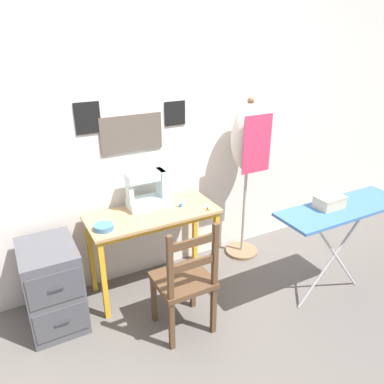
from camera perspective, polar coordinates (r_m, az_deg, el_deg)
The scene contains 13 objects.
ground_plane at distance 3.29m, azimuth -3.85°, elevation -16.11°, with size 14.00×14.00×0.00m, color #5B5651.
wall_back at distance 3.13m, azimuth -8.53°, elevation 8.07°, with size 10.00×0.07×2.55m.
sewing_table at distance 3.11m, azimuth -5.83°, elevation -4.95°, with size 1.07×0.46×0.73m.
sewing_machine at distance 3.13m, azimuth -6.21°, elevation 0.31°, with size 0.38×0.18×0.34m.
fabric_bowl at distance 2.88m, azimuth -13.31°, elevation -5.18°, with size 0.15×0.15×0.04m.
scissors at distance 3.13m, azimuth 2.39°, elevation -2.48°, with size 0.10×0.14×0.01m.
thread_spool_near_machine at distance 3.14m, azimuth -1.74°, elevation -2.00°, with size 0.03×0.03×0.04m.
thread_spool_mid_table at distance 3.20m, azimuth -1.35°, elevation -1.52°, with size 0.04×0.04×0.03m.
wooden_chair at distance 2.77m, azimuth -1.12°, elevation -13.45°, with size 0.40×0.38×0.92m.
filing_cabinet at distance 3.07m, azimuth -20.47°, elevation -13.24°, with size 0.40×0.53×0.67m.
dress_form at distance 3.44m, azimuth 8.57°, elevation 7.08°, with size 0.34×0.32×1.56m.
ironing_board at distance 3.13m, azimuth 21.95°, elevation -2.85°, with size 1.11×0.36×0.85m.
storage_box at distance 3.04m, azimuth 20.21°, elevation -1.39°, with size 0.22×0.15×0.09m.
Camera 1 is at (-1.00, -2.33, 2.11)m, focal length 35.00 mm.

